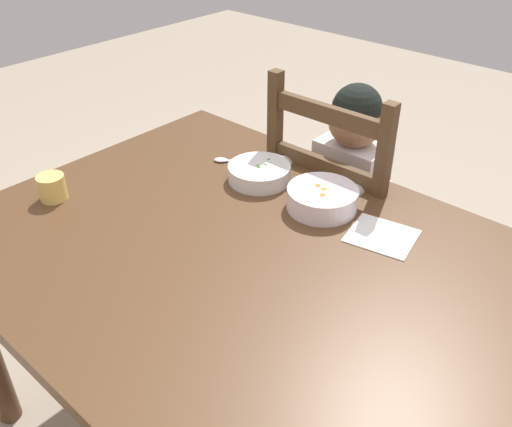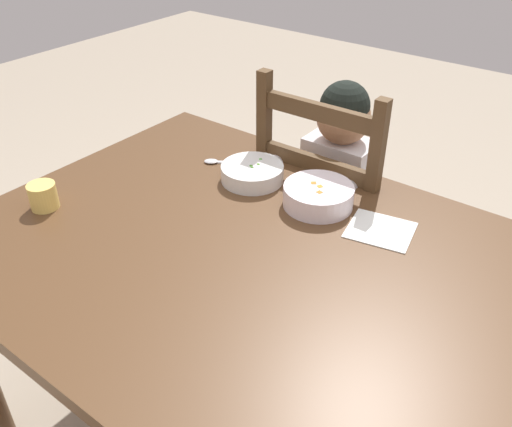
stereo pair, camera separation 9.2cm
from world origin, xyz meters
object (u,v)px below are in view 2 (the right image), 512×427
(bowl_of_carrots, at_px, (318,195))
(dining_table, at_px, (252,281))
(child_figure, at_px, (334,181))
(spoon, at_px, (218,162))
(bowl_of_peas, at_px, (252,172))
(drinking_cup, at_px, (43,196))
(dining_chair, at_px, (331,222))

(bowl_of_carrots, bearing_deg, dining_table, -92.43)
(child_figure, bearing_deg, bowl_of_carrots, -68.84)
(child_figure, distance_m, spoon, 0.39)
(child_figure, height_order, bowl_of_peas, child_figure)
(bowl_of_carrots, bearing_deg, child_figure, 111.16)
(spoon, bearing_deg, bowl_of_carrots, -3.05)
(bowl_of_carrots, xyz_separation_m, drinking_cup, (-0.58, -0.46, 0.00))
(dining_chair, distance_m, bowl_of_peas, 0.43)
(bowl_of_peas, xyz_separation_m, drinking_cup, (-0.36, -0.46, 0.01))
(bowl_of_carrots, bearing_deg, dining_chair, 110.70)
(child_figure, height_order, spoon, child_figure)
(bowl_of_carrots, bearing_deg, drinking_cup, -141.82)
(dining_table, xyz_separation_m, bowl_of_carrots, (0.01, 0.28, 0.12))
(child_figure, bearing_deg, drinking_cup, -122.06)
(spoon, bearing_deg, child_figure, 45.81)
(dining_chair, bearing_deg, child_figure, -101.38)
(bowl_of_carrots, distance_m, drinking_cup, 0.74)
(bowl_of_peas, xyz_separation_m, bowl_of_carrots, (0.23, -0.00, 0.01))
(dining_chair, height_order, child_figure, dining_chair)
(spoon, bearing_deg, dining_table, -39.49)
(bowl_of_peas, distance_m, spoon, 0.15)
(bowl_of_carrots, relative_size, drinking_cup, 2.54)
(bowl_of_carrots, xyz_separation_m, spoon, (-0.38, 0.02, -0.03))
(dining_table, relative_size, dining_chair, 1.43)
(child_figure, distance_m, bowl_of_carrots, 0.34)
(dining_table, xyz_separation_m, drinking_cup, (-0.57, -0.18, 0.12))
(bowl_of_peas, height_order, spoon, bowl_of_peas)
(bowl_of_peas, bearing_deg, dining_table, -52.70)
(dining_chair, height_order, spoon, dining_chair)
(bowl_of_carrots, height_order, spoon, bowl_of_carrots)
(child_figure, distance_m, drinking_cup, 0.89)
(spoon, relative_size, drinking_cup, 1.66)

